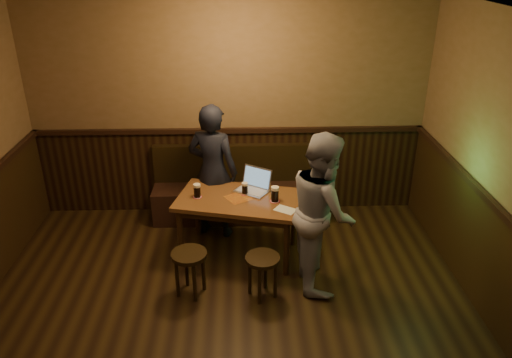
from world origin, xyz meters
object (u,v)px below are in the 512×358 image
at_px(pint_mid, 245,189).
at_px(laptop, 254,185).
at_px(stool_right, 263,265).
at_px(pint_right, 275,194).
at_px(pint_left, 197,191).
at_px(person_grey, 322,211).
at_px(pub_table, 239,205).
at_px(bench, 239,195).
at_px(person_suit, 213,171).
at_px(stool_left, 189,261).

relative_size(pint_mid, laptop, 0.32).
bearing_deg(stool_right, pint_right, 76.82).
height_order(pint_left, person_grey, person_grey).
xyz_separation_m(pub_table, person_grey, (0.85, -0.54, 0.21)).
bearing_deg(pint_mid, pint_left, -174.55).
distance_m(bench, pub_table, 0.93).
height_order(bench, person_suit, person_suit).
bearing_deg(pub_table, pint_mid, 63.95).
bearing_deg(pint_right, pint_mid, 151.39).
height_order(stool_left, person_suit, person_suit).
xyz_separation_m(pub_table, pint_left, (-0.46, 0.04, 0.18)).
height_order(pint_right, person_suit, person_suit).
relative_size(pint_left, laptop, 0.35).
bearing_deg(bench, pint_mid, -84.67).
height_order(pint_left, pint_right, pint_right).
xyz_separation_m(bench, pint_left, (-0.46, -0.84, 0.49)).
xyz_separation_m(pint_left, pint_mid, (0.53, 0.05, -0.01)).
xyz_separation_m(pint_left, person_suit, (0.16, 0.44, 0.03)).
height_order(bench, pint_left, bench).
relative_size(pub_table, pint_right, 8.45).
bearing_deg(bench, pint_right, -67.48).
distance_m(pint_right, laptop, 0.36).
height_order(pub_table, stool_left, pub_table).
distance_m(pub_table, stool_right, 0.87).
distance_m(pint_left, person_grey, 1.43).
distance_m(laptop, person_grey, 0.99).
relative_size(pub_table, stool_right, 3.16).
bearing_deg(laptop, stool_right, -53.46).
relative_size(pub_table, pint_left, 9.24).
relative_size(pint_mid, person_grey, 0.09).
relative_size(stool_left, stool_right, 1.04).
bearing_deg(pint_left, laptop, 13.43).
distance_m(pint_mid, person_grey, 1.00).
bearing_deg(stool_left, pub_table, 55.56).
bearing_deg(pint_mid, person_suit, 133.77).
height_order(pub_table, pint_mid, pint_mid).
bearing_deg(person_grey, pub_table, 55.62).
bearing_deg(pint_right, pint_left, 171.54).
bearing_deg(laptop, pint_left, -133.27).
bearing_deg(bench, laptop, -75.33).
height_order(stool_left, pint_mid, pint_mid).
distance_m(pub_table, pint_right, 0.45).
xyz_separation_m(stool_left, stool_right, (0.74, -0.07, -0.02)).
distance_m(stool_left, person_grey, 1.44).
height_order(stool_left, person_grey, person_grey).
height_order(pub_table, person_grey, person_grey).
relative_size(bench, pint_left, 13.61).
distance_m(stool_left, laptop, 1.21).
relative_size(stool_left, pint_mid, 3.39).
xyz_separation_m(pint_mid, laptop, (0.11, 0.10, -0.01)).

